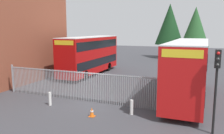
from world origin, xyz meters
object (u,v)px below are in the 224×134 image
at_px(traffic_cone_by_gate, 92,112).
at_px(traffic_light_kerbside, 217,76).
at_px(bollard_center_front, 132,107).
at_px(double_decker_bus_near_gate, 188,68).
at_px(bollard_near_left, 50,99).
at_px(double_decker_bus_behind_fence_left, 90,54).

relative_size(traffic_cone_by_gate, traffic_light_kerbside, 0.14).
bearing_deg(bollard_center_front, double_decker_bus_near_gate, 58.03).
distance_m(double_decker_bus_near_gate, bollard_near_left, 10.31).
bearing_deg(traffic_cone_by_gate, traffic_light_kerbside, 1.27).
height_order(double_decker_bus_behind_fence_left, traffic_light_kerbside, double_decker_bus_behind_fence_left).
xyz_separation_m(bollard_center_front, traffic_light_kerbside, (4.65, -1.08, 2.51)).
distance_m(bollard_center_front, traffic_light_kerbside, 5.39).
distance_m(bollard_near_left, bollard_center_front, 5.83).
bearing_deg(double_decker_bus_behind_fence_left, bollard_near_left, -76.45).
relative_size(bollard_near_left, traffic_cone_by_gate, 1.61).
distance_m(double_decker_bus_behind_fence_left, bollard_center_front, 14.13).
xyz_separation_m(traffic_cone_by_gate, traffic_light_kerbside, (6.78, 0.15, 2.70)).
relative_size(double_decker_bus_near_gate, traffic_cone_by_gate, 18.32).
bearing_deg(bollard_near_left, traffic_light_kerbside, -3.64).
relative_size(bollard_near_left, bollard_center_front, 1.00).
xyz_separation_m(double_decker_bus_near_gate, bollard_near_left, (-8.74, -5.11, -1.95)).
distance_m(double_decker_bus_near_gate, traffic_light_kerbside, 6.05).
height_order(double_decker_bus_near_gate, traffic_light_kerbside, double_decker_bus_near_gate).
xyz_separation_m(double_decker_bus_behind_fence_left, traffic_cone_by_gate, (6.44, -12.29, -2.13)).
height_order(double_decker_bus_near_gate, bollard_near_left, double_decker_bus_near_gate).
height_order(bollard_center_front, traffic_light_kerbside, traffic_light_kerbside).
distance_m(double_decker_bus_behind_fence_left, traffic_light_kerbside, 17.96).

